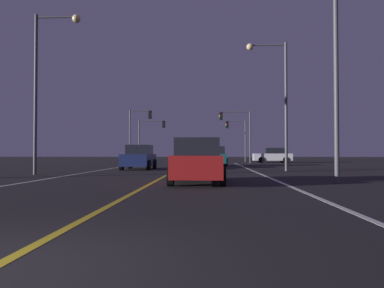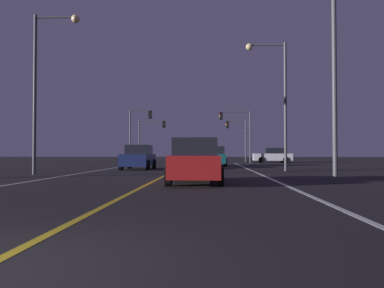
# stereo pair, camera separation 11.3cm
# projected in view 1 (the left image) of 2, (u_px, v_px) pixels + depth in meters

# --- Properties ---
(lane_edge_right) EXTENTS (0.16, 43.94, 0.01)m
(lane_edge_right) POSITION_uv_depth(u_px,v_px,m) (264.00, 175.00, 19.27)
(lane_edge_right) COLOR silver
(lane_edge_right) RESTS_ON ground
(lane_edge_left) EXTENTS (0.16, 43.94, 0.01)m
(lane_edge_left) POSITION_uv_depth(u_px,v_px,m) (72.00, 175.00, 19.73)
(lane_edge_left) COLOR silver
(lane_edge_left) RESTS_ON ground
(lane_center_divider) EXTENTS (0.16, 43.94, 0.01)m
(lane_center_divider) POSITION_uv_depth(u_px,v_px,m) (167.00, 175.00, 19.50)
(lane_center_divider) COLOR gold
(lane_center_divider) RESTS_ON ground
(car_lead_same_lane) EXTENTS (2.02, 4.30, 1.70)m
(car_lead_same_lane) POSITION_uv_depth(u_px,v_px,m) (198.00, 162.00, 14.34)
(car_lead_same_lane) COLOR black
(car_lead_same_lane) RESTS_ON ground
(car_crossing_side) EXTENTS (4.30, 2.02, 1.70)m
(car_crossing_side) POSITION_uv_depth(u_px,v_px,m) (273.00, 156.00, 43.05)
(car_crossing_side) COLOR black
(car_crossing_side) RESTS_ON ground
(car_ahead_far) EXTENTS (2.02, 4.30, 1.70)m
(car_ahead_far) POSITION_uv_depth(u_px,v_px,m) (215.00, 157.00, 32.56)
(car_ahead_far) COLOR black
(car_ahead_far) RESTS_ON ground
(car_oncoming) EXTENTS (2.02, 4.30, 1.70)m
(car_oncoming) POSITION_uv_depth(u_px,v_px,m) (139.00, 158.00, 26.26)
(car_oncoming) COLOR black
(car_oncoming) RESTS_ON ground
(traffic_light_near_right) EXTENTS (3.50, 0.36, 5.73)m
(traffic_light_near_right) POSITION_uv_depth(u_px,v_px,m) (235.00, 125.00, 41.81)
(traffic_light_near_right) COLOR #4C4C51
(traffic_light_near_right) RESTS_ON ground
(traffic_light_near_left) EXTENTS (2.59, 0.36, 5.93)m
(traffic_light_near_left) POSITION_uv_depth(u_px,v_px,m) (140.00, 124.00, 42.29)
(traffic_light_near_left) COLOR #4C4C51
(traffic_light_near_left) RESTS_ON ground
(traffic_light_far_right) EXTENTS (2.56, 0.36, 5.17)m
(traffic_light_far_right) POSITION_uv_depth(u_px,v_px,m) (236.00, 131.00, 47.27)
(traffic_light_far_right) COLOR #4C4C51
(traffic_light_far_right) RESTS_ON ground
(traffic_light_far_left) EXTENTS (3.47, 0.36, 5.25)m
(traffic_light_far_left) POSITION_uv_depth(u_px,v_px,m) (152.00, 131.00, 47.75)
(traffic_light_far_left) COLOR #4C4C51
(traffic_light_far_left) RESTS_ON ground
(street_lamp_right_near) EXTENTS (2.53, 0.44, 8.49)m
(street_lamp_right_near) POSITION_uv_depth(u_px,v_px,m) (321.00, 43.00, 14.53)
(street_lamp_right_near) COLOR #4C4C51
(street_lamp_right_near) RESTS_ON ground
(street_lamp_left_mid) EXTENTS (2.49, 0.44, 8.56)m
(street_lamp_left_mid) POSITION_uv_depth(u_px,v_px,m) (46.00, 73.00, 20.12)
(street_lamp_left_mid) COLOR #4C4C51
(street_lamp_left_mid) RESTS_ON ground
(street_lamp_right_far) EXTENTS (2.58, 0.44, 8.18)m
(street_lamp_right_far) POSITION_uv_depth(u_px,v_px,m) (277.00, 89.00, 23.96)
(street_lamp_right_far) COLOR #4C4C51
(street_lamp_right_far) RESTS_ON ground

